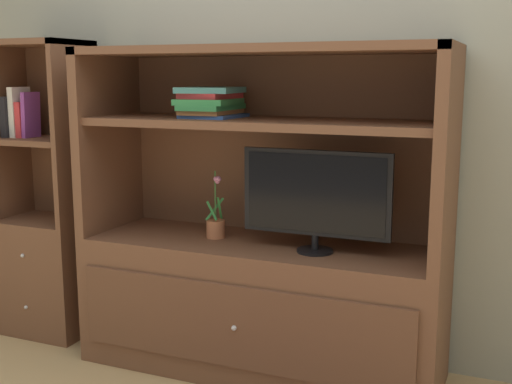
# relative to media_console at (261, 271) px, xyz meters

# --- Properties ---
(painted_rear_wall) EXTENTS (6.00, 0.10, 2.80)m
(painted_rear_wall) POSITION_rel_media_console_xyz_m (0.00, 0.34, 0.92)
(painted_rear_wall) COLOR gray
(painted_rear_wall) RESTS_ON ground_plane
(media_console) EXTENTS (1.71, 0.58, 1.53)m
(media_console) POSITION_rel_media_console_xyz_m (0.00, 0.00, 0.00)
(media_console) COLOR brown
(media_console) RESTS_ON ground_plane
(tv_monitor) EXTENTS (0.67, 0.16, 0.46)m
(tv_monitor) POSITION_rel_media_console_xyz_m (0.29, -0.06, 0.40)
(tv_monitor) COLOR black
(tv_monitor) RESTS_ON media_console
(potted_plant) EXTENTS (0.10, 0.10, 0.33)m
(potted_plant) POSITION_rel_media_console_xyz_m (-0.23, 0.00, 0.21)
(potted_plant) COLOR #B26642
(potted_plant) RESTS_ON media_console
(magazine_stack) EXTENTS (0.28, 0.35, 0.14)m
(magazine_stack) POSITION_rel_media_console_xyz_m (-0.25, 0.00, 0.79)
(magazine_stack) COLOR #2D519E
(magazine_stack) RESTS_ON media_console
(bookshelf_tall) EXTENTS (0.50, 0.38, 1.58)m
(bookshelf_tall) POSITION_rel_media_console_xyz_m (-1.27, 0.00, 0.04)
(bookshelf_tall) COLOR brown
(bookshelf_tall) RESTS_ON ground_plane
(upright_book_row) EXTENTS (0.15, 0.18, 0.27)m
(upright_book_row) POSITION_rel_media_console_xyz_m (-1.39, -0.01, 0.70)
(upright_book_row) COLOR black
(upright_book_row) RESTS_ON bookshelf_tall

